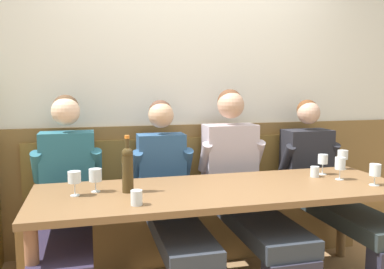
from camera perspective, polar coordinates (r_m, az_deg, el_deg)
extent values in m
cube|color=silver|center=(3.44, -0.62, 7.35)|extent=(6.80, 0.08, 2.80)
cube|color=brown|center=(3.49, -0.39, -7.16)|extent=(6.80, 0.03, 1.05)
cube|color=brown|center=(3.38, 0.57, -13.08)|extent=(2.69, 0.42, 0.44)
cube|color=brown|center=(3.30, 0.58, -9.09)|extent=(2.64, 0.39, 0.05)
cube|color=brown|center=(3.42, -0.24, -4.20)|extent=(2.69, 0.04, 0.45)
cube|color=brown|center=(2.61, 4.48, -7.99)|extent=(2.39, 0.79, 0.04)
cylinder|color=brown|center=(2.92, -20.04, -14.26)|extent=(0.07, 0.07, 0.69)
cylinder|color=brown|center=(3.50, 20.62, -10.70)|extent=(0.07, 0.07, 0.69)
cube|color=#2C243C|center=(2.66, -17.62, -14.19)|extent=(0.33, 1.08, 0.11)
cube|color=#276173|center=(3.13, -17.29, -4.66)|extent=(0.39, 0.22, 0.55)
sphere|color=beige|center=(3.06, -17.59, 3.17)|extent=(0.21, 0.21, 0.21)
sphere|color=#523926|center=(3.08, -17.58, 3.68)|extent=(0.19, 0.19, 0.19)
cylinder|color=#276173|center=(3.10, -21.19, -4.37)|extent=(0.08, 0.20, 0.27)
cylinder|color=#276173|center=(3.07, -13.47, -4.17)|extent=(0.08, 0.20, 0.27)
cube|color=#2F353F|center=(2.71, -2.13, -13.44)|extent=(0.31, 1.08, 0.11)
cube|color=#2C517B|center=(3.17, -4.41, -4.54)|extent=(0.37, 0.20, 0.51)
sphere|color=tan|center=(3.11, -4.45, 2.78)|extent=(0.20, 0.20, 0.20)
sphere|color=#523628|center=(3.13, -4.53, 3.26)|extent=(0.18, 0.18, 0.18)
cylinder|color=#2C517B|center=(3.10, -7.87, -4.44)|extent=(0.08, 0.20, 0.27)
cylinder|color=#2C517B|center=(3.17, -0.78, -4.12)|extent=(0.08, 0.20, 0.27)
cube|color=#2C323B|center=(2.87, 9.37, -12.29)|extent=(0.36, 1.08, 0.11)
cube|color=#B8A8B2|center=(3.31, 5.40, -3.52)|extent=(0.43, 0.23, 0.57)
sphere|color=tan|center=(3.25, 5.55, 4.21)|extent=(0.22, 0.22, 0.22)
sphere|color=brown|center=(3.27, 5.41, 4.71)|extent=(0.20, 0.20, 0.20)
cylinder|color=#B8A8B2|center=(3.19, 1.89, -3.24)|extent=(0.08, 0.20, 0.27)
cylinder|color=#B8A8B2|center=(3.35, 9.31, -2.86)|extent=(0.08, 0.20, 0.27)
cube|color=#2A3335|center=(3.21, 21.18, -10.58)|extent=(0.34, 1.07, 0.11)
cube|color=#222229|center=(3.62, 16.01, -3.37)|extent=(0.40, 0.24, 0.51)
sphere|color=tan|center=(3.56, 16.31, 2.98)|extent=(0.19, 0.19, 0.19)
sphere|color=brown|center=(3.58, 16.12, 3.40)|extent=(0.18, 0.18, 0.18)
cylinder|color=#222229|center=(3.47, 13.39, -3.36)|extent=(0.08, 0.20, 0.27)
cylinder|color=#222229|center=(3.68, 19.25, -2.96)|extent=(0.08, 0.20, 0.27)
cylinder|color=#3F3016|center=(2.50, -9.16, -5.56)|extent=(0.07, 0.07, 0.23)
sphere|color=#3F3016|center=(2.47, -9.22, -2.67)|extent=(0.07, 0.07, 0.07)
cylinder|color=#3F3016|center=(2.47, -9.24, -1.52)|extent=(0.03, 0.03, 0.08)
cylinder|color=orange|center=(2.46, -9.26, -0.34)|extent=(0.03, 0.03, 0.02)
cylinder|color=silver|center=(3.12, 18.09, -5.40)|extent=(0.07, 0.07, 0.00)
cylinder|color=silver|center=(3.11, 18.12, -4.67)|extent=(0.01, 0.01, 0.08)
cylinder|color=silver|center=(3.10, 18.17, -3.35)|extent=(0.07, 0.07, 0.07)
cylinder|color=silver|center=(2.52, -16.35, -8.34)|extent=(0.06, 0.06, 0.00)
cylinder|color=silver|center=(2.51, -16.38, -7.46)|extent=(0.01, 0.01, 0.08)
cylinder|color=silver|center=(2.49, -16.44, -5.84)|extent=(0.08, 0.08, 0.07)
cylinder|color=silver|center=(3.37, 20.62, -4.62)|extent=(0.07, 0.07, 0.00)
cylinder|color=silver|center=(3.36, 20.65, -3.94)|extent=(0.01, 0.01, 0.08)
cylinder|color=silver|center=(3.35, 20.71, -2.70)|extent=(0.08, 0.08, 0.07)
cylinder|color=silver|center=(3.00, 20.29, -6.01)|extent=(0.06, 0.06, 0.00)
cylinder|color=silver|center=(2.99, 20.32, -5.33)|extent=(0.01, 0.01, 0.07)
cylinder|color=silver|center=(2.97, 20.39, -3.88)|extent=(0.07, 0.07, 0.08)
cylinder|color=silver|center=(2.57, -13.56, -7.91)|extent=(0.06, 0.06, 0.00)
cylinder|color=silver|center=(2.56, -13.58, -7.18)|extent=(0.01, 0.01, 0.06)
cylinder|color=silver|center=(2.55, -13.63, -5.64)|extent=(0.08, 0.08, 0.08)
cylinder|color=silver|center=(2.92, 24.57, -6.57)|extent=(0.07, 0.07, 0.00)
cylinder|color=silver|center=(2.91, 24.60, -5.95)|extent=(0.01, 0.01, 0.06)
cylinder|color=silver|center=(2.90, 24.67, -4.61)|extent=(0.07, 0.07, 0.08)
cylinder|color=#EBDD86|center=(2.90, 24.65, -5.09)|extent=(0.06, 0.06, 0.03)
cylinder|color=silver|center=(2.25, -7.92, -8.92)|extent=(0.07, 0.07, 0.08)
cylinder|color=silver|center=(3.02, 17.10, -5.09)|extent=(0.06, 0.06, 0.08)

